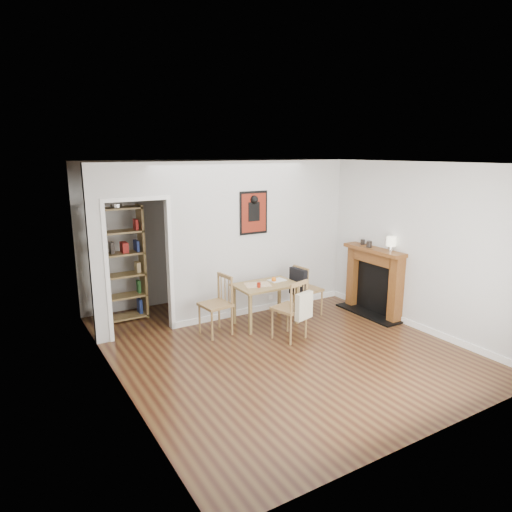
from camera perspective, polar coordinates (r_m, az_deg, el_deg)
ground at (r=6.77m, az=2.60°, el=-10.99°), size 5.20×5.20×0.00m
room_shell at (r=7.53m, az=-2.30°, el=1.86°), size 5.20×5.20×5.20m
dining_table at (r=7.34m, az=1.22°, el=-4.13°), size 0.98×0.63×0.67m
chair_left at (r=6.99m, az=-5.10°, el=-6.16°), size 0.51×0.51×0.93m
chair_right at (r=7.82m, az=6.39°, el=-4.16°), size 0.54×0.48×0.88m
chair_front at (r=6.82m, az=4.28°, el=-6.60°), size 0.57×0.61×0.92m
bookshelf at (r=7.75m, az=-16.70°, el=-1.08°), size 0.80×0.32×1.90m
fireplace at (r=8.06m, az=14.58°, el=-2.80°), size 0.45×1.25×1.16m
red_glass at (r=7.13m, az=0.35°, el=-3.63°), size 0.06×0.06×0.08m
orange_fruit at (r=7.43m, az=2.24°, el=-2.95°), size 0.08×0.08×0.08m
placemat at (r=7.27m, az=0.22°, el=-3.61°), size 0.48×0.41×0.00m
notebook at (r=7.51m, az=2.62°, el=-3.05°), size 0.28×0.22×0.01m
mantel_lamp at (r=7.70m, az=16.53°, el=1.66°), size 0.15×0.15×0.24m
ceramic_jar_a at (r=7.93m, az=13.97°, el=1.43°), size 0.09×0.09×0.11m
ceramic_jar_b at (r=8.15m, az=13.19°, el=1.72°), size 0.07×0.07×0.09m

